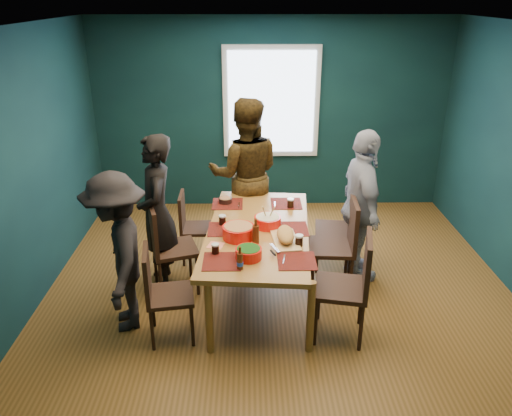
{
  "coord_description": "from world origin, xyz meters",
  "views": [
    {
      "loc": [
        -0.32,
        -4.52,
        2.97
      ],
      "look_at": [
        -0.25,
        0.04,
        0.99
      ],
      "focal_mm": 35.0,
      "sensor_mm": 36.0,
      "label": 1
    }
  ],
  "objects_px": {
    "chair_left_mid": "(165,242)",
    "person_right": "(361,207)",
    "dining_table": "(258,236)",
    "chair_left_near": "(160,288)",
    "bowl_salad": "(238,231)",
    "cutting_board": "(285,236)",
    "person_far_left": "(157,213)",
    "person_near_left": "(119,253)",
    "chair_right_far": "(343,222)",
    "chair_right_near": "(353,280)",
    "bowl_herbs": "(249,253)",
    "person_back": "(245,174)",
    "chair_right_mid": "(341,239)",
    "bowl_dumpling": "(268,221)",
    "chair_left_far": "(190,222)"
  },
  "relations": [
    {
      "from": "chair_left_mid",
      "to": "person_right",
      "type": "xyz_separation_m",
      "value": [
        2.09,
        0.27,
        0.27
      ]
    },
    {
      "from": "dining_table",
      "to": "chair_left_near",
      "type": "distance_m",
      "value": 1.15
    },
    {
      "from": "dining_table",
      "to": "person_right",
      "type": "height_order",
      "value": "person_right"
    },
    {
      "from": "bowl_salad",
      "to": "cutting_board",
      "type": "relative_size",
      "value": 0.54
    },
    {
      "from": "person_far_left",
      "to": "person_near_left",
      "type": "bearing_deg",
      "value": -27.83
    },
    {
      "from": "chair_right_far",
      "to": "person_near_left",
      "type": "relative_size",
      "value": 0.62
    },
    {
      "from": "cutting_board",
      "to": "person_far_left",
      "type": "bearing_deg",
      "value": 152.51
    },
    {
      "from": "chair_right_near",
      "to": "bowl_herbs",
      "type": "height_order",
      "value": "chair_right_near"
    },
    {
      "from": "chair_left_mid",
      "to": "chair_left_near",
      "type": "xyz_separation_m",
      "value": [
        0.07,
        -0.8,
        -0.05
      ]
    },
    {
      "from": "person_far_left",
      "to": "bowl_salad",
      "type": "bearing_deg",
      "value": 53.18
    },
    {
      "from": "person_back",
      "to": "bowl_herbs",
      "type": "bearing_deg",
      "value": 90.18
    },
    {
      "from": "bowl_salad",
      "to": "chair_right_mid",
      "type": "bearing_deg",
      "value": 14.94
    },
    {
      "from": "dining_table",
      "to": "person_far_left",
      "type": "height_order",
      "value": "person_far_left"
    },
    {
      "from": "chair_right_mid",
      "to": "bowl_salad",
      "type": "height_order",
      "value": "chair_right_mid"
    },
    {
      "from": "bowl_herbs",
      "to": "chair_right_far",
      "type": "bearing_deg",
      "value": 47.55
    },
    {
      "from": "chair_left_mid",
      "to": "person_near_left",
      "type": "bearing_deg",
      "value": -136.16
    },
    {
      "from": "chair_right_far",
      "to": "person_near_left",
      "type": "xyz_separation_m",
      "value": [
        -2.27,
        -1.08,
        0.21
      ]
    },
    {
      "from": "person_near_left",
      "to": "bowl_dumpling",
      "type": "relative_size",
      "value": 5.67
    },
    {
      "from": "bowl_salad",
      "to": "bowl_dumpling",
      "type": "distance_m",
      "value": 0.39
    },
    {
      "from": "chair_left_mid",
      "to": "chair_right_mid",
      "type": "relative_size",
      "value": 0.97
    },
    {
      "from": "chair_left_near",
      "to": "person_back",
      "type": "distance_m",
      "value": 2.09
    },
    {
      "from": "person_far_left",
      "to": "bowl_herbs",
      "type": "distance_m",
      "value": 1.27
    },
    {
      "from": "person_far_left",
      "to": "person_right",
      "type": "distance_m",
      "value": 2.17
    },
    {
      "from": "chair_left_far",
      "to": "person_right",
      "type": "height_order",
      "value": "person_right"
    },
    {
      "from": "person_near_left",
      "to": "person_back",
      "type": "bearing_deg",
      "value": 132.78
    },
    {
      "from": "chair_left_mid",
      "to": "cutting_board",
      "type": "distance_m",
      "value": 1.3
    },
    {
      "from": "dining_table",
      "to": "chair_right_far",
      "type": "xyz_separation_m",
      "value": [
        0.98,
        0.58,
        -0.13
      ]
    },
    {
      "from": "chair_left_near",
      "to": "chair_right_far",
      "type": "distance_m",
      "value": 2.28
    },
    {
      "from": "chair_right_near",
      "to": "cutting_board",
      "type": "xyz_separation_m",
      "value": [
        -0.58,
        0.45,
        0.22
      ]
    },
    {
      "from": "bowl_dumpling",
      "to": "bowl_herbs",
      "type": "relative_size",
      "value": 1.14
    },
    {
      "from": "bowl_herbs",
      "to": "dining_table",
      "type": "bearing_deg",
      "value": 80.85
    },
    {
      "from": "chair_left_far",
      "to": "chair_left_near",
      "type": "distance_m",
      "value": 1.48
    },
    {
      "from": "chair_left_near",
      "to": "chair_right_far",
      "type": "bearing_deg",
      "value": 25.72
    },
    {
      "from": "person_back",
      "to": "chair_right_near",
      "type": "bearing_deg",
      "value": 115.96
    },
    {
      "from": "bowl_dumpling",
      "to": "cutting_board",
      "type": "distance_m",
      "value": 0.37
    },
    {
      "from": "cutting_board",
      "to": "bowl_dumpling",
      "type": "bearing_deg",
      "value": 109.37
    },
    {
      "from": "dining_table",
      "to": "chair_left_mid",
      "type": "bearing_deg",
      "value": 179.3
    },
    {
      "from": "chair_left_mid",
      "to": "person_far_left",
      "type": "distance_m",
      "value": 0.31
    },
    {
      "from": "chair_left_mid",
      "to": "chair_right_near",
      "type": "relative_size",
      "value": 0.96
    },
    {
      "from": "dining_table",
      "to": "chair_right_near",
      "type": "height_order",
      "value": "chair_right_near"
    },
    {
      "from": "chair_right_far",
      "to": "bowl_salad",
      "type": "relative_size",
      "value": 3.08
    },
    {
      "from": "chair_right_far",
      "to": "bowl_dumpling",
      "type": "distance_m",
      "value": 1.06
    },
    {
      "from": "chair_right_mid",
      "to": "bowl_salad",
      "type": "distance_m",
      "value": 1.13
    },
    {
      "from": "person_near_left",
      "to": "bowl_herbs",
      "type": "relative_size",
      "value": 6.44
    },
    {
      "from": "chair_right_mid",
      "to": "chair_left_near",
      "type": "bearing_deg",
      "value": -151.85
    },
    {
      "from": "chair_left_far",
      "to": "bowl_herbs",
      "type": "bearing_deg",
      "value": -64.24
    },
    {
      "from": "chair_right_far",
      "to": "chair_left_far",
      "type": "bearing_deg",
      "value": -178.75
    },
    {
      "from": "bowl_herbs",
      "to": "chair_left_near",
      "type": "bearing_deg",
      "value": -171.84
    },
    {
      "from": "dining_table",
      "to": "bowl_salad",
      "type": "height_order",
      "value": "bowl_salad"
    },
    {
      "from": "dining_table",
      "to": "bowl_herbs",
      "type": "relative_size",
      "value": 8.71
    }
  ]
}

